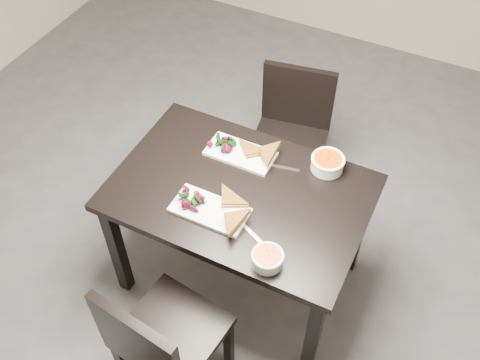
{
  "coord_description": "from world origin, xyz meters",
  "views": [
    {
      "loc": [
        0.79,
        -1.52,
        2.71
      ],
      "look_at": [
        0.06,
        -0.03,
        0.82
      ],
      "focal_mm": 40.92,
      "sensor_mm": 36.0,
      "label": 1
    }
  ],
  "objects": [
    {
      "name": "ground",
      "position": [
        0.0,
        0.0,
        0.0
      ],
      "size": [
        5.0,
        5.0,
        0.0
      ],
      "primitive_type": "plane",
      "color": "#47474C",
      "rests_on": "ground"
    },
    {
      "name": "salad_near",
      "position": [
        -0.11,
        -0.21,
        0.79
      ],
      "size": [
        0.11,
        0.1,
        0.05
      ],
      "primitive_type": null,
      "color": "black",
      "rests_on": "plate_near"
    },
    {
      "name": "table",
      "position": [
        0.06,
        -0.03,
        0.65
      ],
      "size": [
        1.2,
        0.8,
        0.75
      ],
      "color": "black",
      "rests_on": "ground"
    },
    {
      "name": "salad_far",
      "position": [
        -0.14,
        0.17,
        0.79
      ],
      "size": [
        0.11,
        0.1,
        0.05
      ],
      "primitive_type": null,
      "color": "black",
      "rests_on": "plate_far"
    },
    {
      "name": "sandwich_far",
      "position": [
        0.02,
        0.16,
        0.79
      ],
      "size": [
        0.21,
        0.21,
        0.06
      ],
      "primitive_type": null,
      "rotation": [
        0.0,
        0.0,
        0.74
      ],
      "color": "#90571E",
      "rests_on": "plate_far"
    },
    {
      "name": "plate_near",
      "position": [
        -0.01,
        -0.21,
        0.76
      ],
      "size": [
        0.35,
        0.17,
        0.02
      ],
      "primitive_type": "cube",
      "color": "white",
      "rests_on": "table"
    },
    {
      "name": "chair_near",
      "position": [
        0.02,
        -0.74,
        0.48
      ],
      "size": [
        0.47,
        0.47,
        0.85
      ],
      "rotation": [
        0.0,
        0.0,
        -0.13
      ],
      "color": "black",
      "rests_on": "ground"
    },
    {
      "name": "sandwich_near",
      "position": [
        0.06,
        -0.19,
        0.8
      ],
      "size": [
        0.21,
        0.2,
        0.06
      ],
      "primitive_type": null,
      "rotation": [
        0.0,
        0.0,
        0.46
      ],
      "color": "#90571E",
      "rests_on": "plate_near"
    },
    {
      "name": "soup_bowl_near",
      "position": [
        0.34,
        -0.34,
        0.79
      ],
      "size": [
        0.14,
        0.14,
        0.06
      ],
      "color": "white",
      "rests_on": "table"
    },
    {
      "name": "chair_far",
      "position": [
        0.03,
        0.72,
        0.48
      ],
      "size": [
        0.48,
        0.48,
        0.85
      ],
      "rotation": [
        0.0,
        0.0,
        0.17
      ],
      "color": "black",
      "rests_on": "ground"
    },
    {
      "name": "soup_bowl_far",
      "position": [
        0.38,
        0.28,
        0.79
      ],
      "size": [
        0.16,
        0.16,
        0.07
      ],
      "color": "white",
      "rests_on": "table"
    },
    {
      "name": "cutlery_far",
      "position": [
        0.18,
        0.19,
        0.75
      ],
      "size": [
        0.18,
        0.05,
        0.0
      ],
      "primitive_type": "cube",
      "rotation": [
        0.0,
        0.0,
        0.19
      ],
      "color": "silver",
      "rests_on": "table"
    },
    {
      "name": "plate_far",
      "position": [
        -0.04,
        0.17,
        0.76
      ],
      "size": [
        0.34,
        0.17,
        0.02
      ],
      "primitive_type": "cube",
      "color": "white",
      "rests_on": "table"
    },
    {
      "name": "cutlery_near",
      "position": [
        0.22,
        -0.24,
        0.75
      ],
      "size": [
        0.17,
        0.09,
        0.0
      ],
      "primitive_type": "cube",
      "rotation": [
        0.0,
        0.0,
        -0.43
      ],
      "color": "silver",
      "rests_on": "table"
    }
  ]
}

